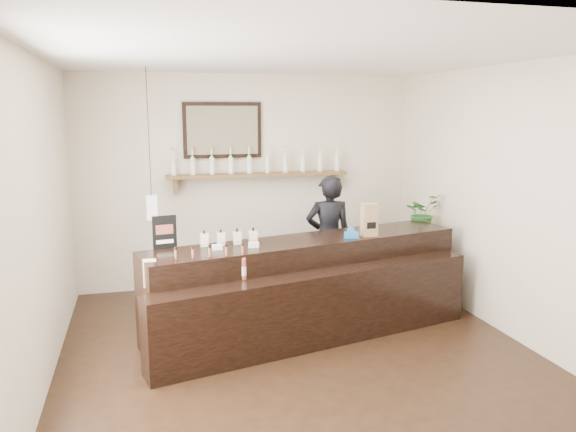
{
  "coord_description": "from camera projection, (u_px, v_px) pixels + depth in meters",
  "views": [
    {
      "loc": [
        -1.43,
        -4.86,
        2.31
      ],
      "look_at": [
        0.06,
        0.7,
        1.24
      ],
      "focal_mm": 35.0,
      "sensor_mm": 36.0,
      "label": 1
    }
  ],
  "objects": [
    {
      "name": "side_cabinet",
      "position": [
        420.0,
        263.0,
        7.17
      ],
      "size": [
        0.44,
        0.59,
        0.83
      ],
      "color": "brown",
      "rests_on": "ground"
    },
    {
      "name": "tape_dispenser",
      "position": [
        351.0,
        234.0,
        5.99
      ],
      "size": [
        0.15,
        0.08,
        0.12
      ],
      "color": "blue",
      "rests_on": "counter"
    },
    {
      "name": "ground",
      "position": [
        301.0,
        356.0,
        5.4
      ],
      "size": [
        5.0,
        5.0,
        0.0
      ],
      "primitive_type": "plane",
      "color": "black",
      "rests_on": "ground"
    },
    {
      "name": "counter",
      "position": [
        310.0,
        290.0,
        5.92
      ],
      "size": [
        3.58,
        1.7,
        1.15
      ],
      "color": "black",
      "rests_on": "ground"
    },
    {
      "name": "promo_sign",
      "position": [
        165.0,
        232.0,
        5.52
      ],
      "size": [
        0.24,
        0.06,
        0.33
      ],
      "color": "black",
      "rests_on": "counter"
    },
    {
      "name": "shopkeeper",
      "position": [
        329.0,
        230.0,
        6.91
      ],
      "size": [
        0.69,
        0.49,
        1.76
      ],
      "primitive_type": "imported",
      "rotation": [
        0.0,
        0.0,
        3.02
      ],
      "color": "black",
      "rests_on": "ground"
    },
    {
      "name": "potted_plant",
      "position": [
        422.0,
        213.0,
        7.06
      ],
      "size": [
        0.53,
        0.5,
        0.47
      ],
      "primitive_type": "imported",
      "rotation": [
        0.0,
        0.0,
        0.38
      ],
      "color": "#286127",
      "rests_on": "side_cabinet"
    },
    {
      "name": "room_shell",
      "position": [
        302.0,
        180.0,
        5.09
      ],
      "size": [
        5.0,
        5.0,
        5.0
      ],
      "color": "beige",
      "rests_on": "ground"
    },
    {
      "name": "back_wall_decor",
      "position": [
        239.0,
        155.0,
        7.29
      ],
      "size": [
        2.66,
        0.96,
        1.69
      ],
      "color": "brown",
      "rests_on": "ground"
    },
    {
      "name": "paper_bag",
      "position": [
        369.0,
        220.0,
        6.07
      ],
      "size": [
        0.17,
        0.13,
        0.36
      ],
      "color": "#9A7D4A",
      "rests_on": "counter"
    }
  ]
}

